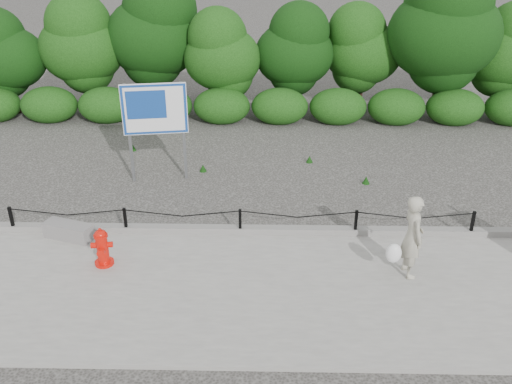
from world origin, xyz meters
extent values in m
plane|color=#2D2B28|center=(0.00, 0.00, 0.00)|extent=(90.00, 90.00, 0.00)
cube|color=gray|center=(0.00, -2.00, 0.04)|extent=(14.00, 4.00, 0.08)
cube|color=slate|center=(0.00, 0.05, 0.15)|extent=(14.00, 0.22, 0.14)
cube|color=black|center=(-5.00, 0.00, 0.38)|extent=(0.06, 0.06, 0.60)
cube|color=black|center=(-2.50, 0.00, 0.38)|extent=(0.06, 0.06, 0.60)
cube|color=black|center=(0.00, 0.00, 0.38)|extent=(0.06, 0.06, 0.60)
cube|color=black|center=(2.50, 0.00, 0.38)|extent=(0.06, 0.06, 0.60)
cube|color=black|center=(5.00, 0.00, 0.38)|extent=(0.06, 0.06, 0.60)
cylinder|color=black|center=(-3.75, 0.00, 0.60)|extent=(2.50, 0.02, 0.02)
cylinder|color=black|center=(-1.25, 0.00, 0.60)|extent=(2.50, 0.02, 0.02)
cylinder|color=black|center=(1.25, 0.00, 0.60)|extent=(2.50, 0.02, 0.02)
cylinder|color=black|center=(3.75, 0.00, 0.60)|extent=(2.50, 0.02, 0.02)
cylinder|color=black|center=(-8.50, 8.60, 0.90)|extent=(0.18, 0.18, 1.81)
ellipsoid|color=#164B11|center=(-8.50, 8.60, 2.17)|extent=(2.67, 2.31, 2.89)
cylinder|color=black|center=(-6.00, 9.00, 1.01)|extent=(0.18, 0.18, 2.03)
ellipsoid|color=#164B11|center=(-6.00, 9.00, 2.44)|extent=(3.00, 2.60, 3.25)
cylinder|color=black|center=(-3.50, 9.40, 1.16)|extent=(0.18, 0.18, 2.33)
ellipsoid|color=#164B11|center=(-3.50, 9.40, 2.79)|extent=(3.44, 2.98, 3.72)
cylinder|color=black|center=(-1.00, 8.60, 0.91)|extent=(0.18, 0.18, 1.82)
ellipsoid|color=#164B11|center=(-1.00, 8.60, 2.19)|extent=(2.70, 2.33, 2.92)
cylinder|color=black|center=(1.50, 9.00, 0.94)|extent=(0.18, 0.18, 1.89)
ellipsoid|color=#164B11|center=(1.50, 9.00, 2.27)|extent=(2.79, 2.42, 3.02)
cylinder|color=black|center=(4.00, 9.40, 0.93)|extent=(0.18, 0.18, 1.86)
ellipsoid|color=#164B11|center=(4.00, 9.40, 2.23)|extent=(2.75, 2.38, 2.97)
cylinder|color=black|center=(6.50, 8.60, 1.29)|extent=(0.18, 0.18, 2.58)
ellipsoid|color=#164B11|center=(6.50, 8.60, 3.10)|extent=(3.82, 3.30, 4.13)
cylinder|color=black|center=(8.80, 9.00, 0.95)|extent=(0.18, 0.18, 1.91)
ellipsoid|color=#164B11|center=(8.80, 9.00, 2.29)|extent=(2.82, 2.44, 3.05)
cylinder|color=red|center=(-2.65, -1.24, 0.11)|extent=(0.42, 0.42, 0.06)
cylinder|color=red|center=(-2.65, -1.24, 0.43)|extent=(0.26, 0.26, 0.57)
cylinder|color=red|center=(-2.65, -1.24, 0.73)|extent=(0.31, 0.31, 0.05)
ellipsoid|color=red|center=(-2.65, -1.24, 0.76)|extent=(0.27, 0.27, 0.18)
cylinder|color=red|center=(-2.65, -1.24, 0.86)|extent=(0.07, 0.07, 0.05)
cylinder|color=red|center=(-2.81, -1.26, 0.52)|extent=(0.12, 0.13, 0.12)
cylinder|color=red|center=(-2.50, -1.22, 0.52)|extent=(0.12, 0.13, 0.12)
cylinder|color=red|center=(-2.63, -1.41, 0.46)|extent=(0.17, 0.15, 0.16)
cylinder|color=slate|center=(-2.68, -1.38, 0.37)|extent=(0.01, 0.05, 0.12)
imported|color=#ABA692|center=(3.31, -1.44, 0.91)|extent=(0.48, 0.66, 1.66)
ellipsoid|color=white|center=(2.96, -1.59, 0.63)|extent=(0.30, 0.23, 0.40)
cube|color=slate|center=(-3.68, -0.25, 0.25)|extent=(1.14, 0.70, 0.34)
cube|color=slate|center=(-2.97, 2.84, 1.32)|extent=(0.09, 0.09, 2.64)
cube|color=slate|center=(-1.61, 3.07, 1.32)|extent=(0.09, 0.09, 2.64)
cube|color=white|center=(-2.28, 2.90, 1.98)|extent=(1.63, 0.32, 1.32)
cube|color=navy|center=(-2.28, 2.87, 1.98)|extent=(1.59, 0.27, 1.28)
cube|color=navy|center=(-2.47, 2.83, 2.11)|extent=(0.98, 0.17, 0.73)
camera|label=1|loc=(0.56, -10.22, 6.14)|focal=38.00mm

